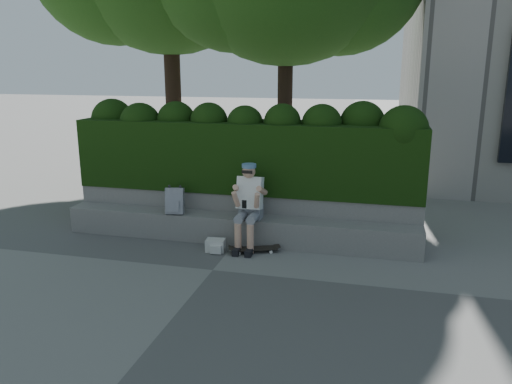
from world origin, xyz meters
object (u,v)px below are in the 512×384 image
(skateboard, at_px, (254,249))
(backpack_ground, at_px, (216,245))
(person, at_px, (249,202))
(backpack_plaid, at_px, (175,201))

(skateboard, height_order, backpack_ground, backpack_ground)
(person, relative_size, skateboard, 1.86)
(backpack_plaid, bearing_deg, backpack_ground, -38.06)
(skateboard, height_order, backpack_plaid, backpack_plaid)
(person, relative_size, backpack_ground, 4.61)
(person, distance_m, skateboard, 0.74)
(backpack_ground, bearing_deg, backpack_plaid, 148.72)
(skateboard, distance_m, backpack_ground, 0.63)
(skateboard, relative_size, backpack_plaid, 1.68)
(backpack_plaid, bearing_deg, skateboard, -25.04)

